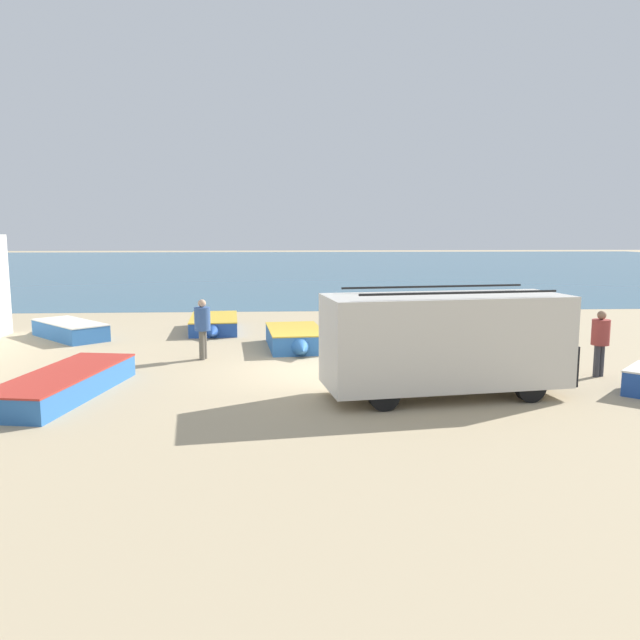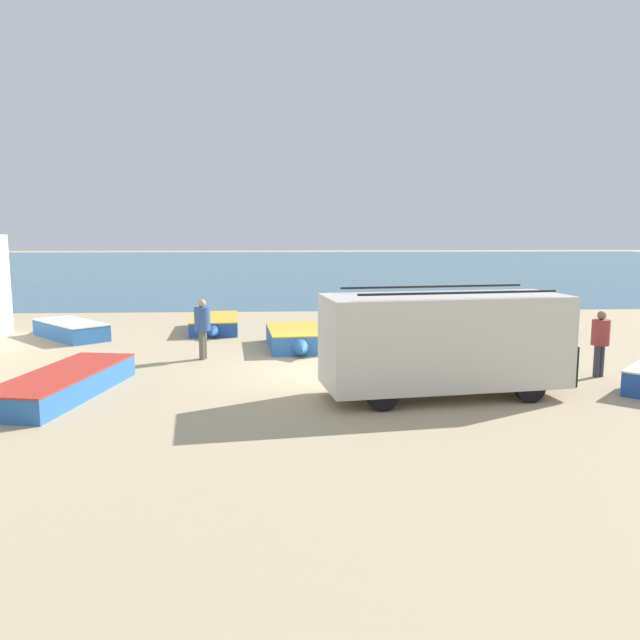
% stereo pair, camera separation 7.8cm
% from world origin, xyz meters
% --- Properties ---
extents(ground_plane, '(200.00, 200.00, 0.00)m').
position_xyz_m(ground_plane, '(0.00, 0.00, 0.00)').
color(ground_plane, tan).
extents(sea_water, '(120.00, 80.00, 0.01)m').
position_xyz_m(sea_water, '(0.00, 52.00, 0.00)').
color(sea_water, '#33607A').
rests_on(sea_water, ground_plane).
extents(parked_van, '(5.64, 2.66, 2.43)m').
position_xyz_m(parked_van, '(2.67, -2.97, 1.26)').
color(parked_van, beige).
rests_on(parked_van, ground_plane).
extents(fishing_rowboat_0, '(3.36, 3.53, 0.58)m').
position_xyz_m(fishing_rowboat_0, '(-8.40, 5.34, 0.29)').
color(fishing_rowboat_0, '#2D66AD').
rests_on(fishing_rowboat_0, ground_plane).
extents(fishing_rowboat_2, '(4.90, 2.54, 0.66)m').
position_xyz_m(fishing_rowboat_2, '(6.51, 5.37, 0.33)').
color(fishing_rowboat_2, '#1E757F').
rests_on(fishing_rowboat_2, ground_plane).
extents(fishing_rowboat_3, '(2.22, 5.42, 0.55)m').
position_xyz_m(fishing_rowboat_3, '(-5.84, -2.33, 0.27)').
color(fishing_rowboat_3, '#2D66AD').
rests_on(fishing_rowboat_3, ground_plane).
extents(fishing_rowboat_4, '(1.94, 3.77, 0.61)m').
position_xyz_m(fishing_rowboat_4, '(-0.58, 3.00, 0.31)').
color(fishing_rowboat_4, '#2D66AD').
rests_on(fishing_rowboat_4, ground_plane).
extents(fishing_rowboat_5, '(3.08, 3.63, 0.50)m').
position_xyz_m(fishing_rowboat_5, '(1.99, 6.86, 0.25)').
color(fishing_rowboat_5, '#2D66AD').
rests_on(fishing_rowboat_5, ground_plane).
extents(fishing_rowboat_6, '(1.95, 4.06, 0.53)m').
position_xyz_m(fishing_rowboat_6, '(-3.52, 6.50, 0.27)').
color(fishing_rowboat_6, '#234CA3').
rests_on(fishing_rowboat_6, ground_plane).
extents(fisherman_0, '(0.44, 0.44, 1.69)m').
position_xyz_m(fisherman_0, '(7.07, -1.33, 1.01)').
color(fisherman_0, '#38383D').
rests_on(fisherman_0, ground_plane).
extents(fisherman_1, '(0.46, 0.46, 1.74)m').
position_xyz_m(fisherman_1, '(-3.27, 1.42, 1.04)').
color(fisherman_1, '#5B564C').
rests_on(fisherman_1, ground_plane).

